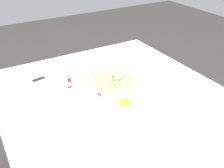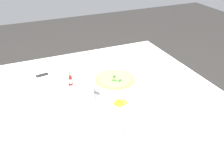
{
  "view_description": "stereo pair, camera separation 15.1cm",
  "coord_description": "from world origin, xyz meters",
  "views": [
    {
      "loc": [
        0.62,
        1.09,
        1.52
      ],
      "look_at": [
        -0.04,
        -0.04,
        0.75
      ],
      "focal_mm": 41.91,
      "sensor_mm": 36.0,
      "label": 1
    },
    {
      "loc": [
        0.48,
        1.16,
        1.52
      ],
      "look_at": [
        -0.04,
        -0.04,
        0.75
      ],
      "focal_mm": 41.91,
      "sensor_mm": 36.0,
      "label": 2
    }
  ],
  "objects": [
    {
      "name": "pizza",
      "position": [
        -0.07,
        -0.08,
        0.76
      ],
      "size": [
        0.24,
        0.24,
        0.02
      ],
      "color": "tan",
      "rests_on": "pizza_plate"
    },
    {
      "name": "hot_sauce_bottle",
      "position": [
        0.18,
        -0.16,
        0.77
      ],
      "size": [
        0.02,
        0.02,
        0.08
      ],
      "color": "#B7140F",
      "rests_on": "dining_table"
    },
    {
      "name": "napkin_folded",
      "position": [
        0.37,
        -0.3,
        0.74
      ],
      "size": [
        0.23,
        0.14,
        0.02
      ],
      "rotation": [
        0.0,
        0.0,
        0.06
      ],
      "color": "white",
      "rests_on": "dining_table"
    },
    {
      "name": "dining_table",
      "position": [
        0.0,
        0.0,
        0.61
      ],
      "size": [
        1.2,
        1.2,
        0.73
      ],
      "color": "white",
      "rests_on": "ground_plane"
    },
    {
      "name": "pizza_plate",
      "position": [
        -0.07,
        -0.08,
        0.74
      ],
      "size": [
        0.32,
        0.32,
        0.02
      ],
      "color": "white",
      "rests_on": "dining_table"
    },
    {
      "name": "coffee_cup_left_edge",
      "position": [
        0.34,
        0.11,
        0.76
      ],
      "size": [
        0.13,
        0.13,
        0.06
      ],
      "color": "white",
      "rests_on": "dining_table"
    },
    {
      "name": "coffee_cup_near_left",
      "position": [
        -0.03,
        0.4,
        0.76
      ],
      "size": [
        0.13,
        0.13,
        0.06
      ],
      "color": "white",
      "rests_on": "dining_table"
    },
    {
      "name": "coffee_cup_right_edge",
      "position": [
        0.13,
        0.36,
        0.76
      ],
      "size": [
        0.13,
        0.13,
        0.06
      ],
      "color": "white",
      "rests_on": "dining_table"
    },
    {
      "name": "pepper_shaker",
      "position": [
        0.15,
        -0.17,
        0.76
      ],
      "size": [
        0.03,
        0.03,
        0.06
      ],
      "color": "white",
      "rests_on": "dining_table"
    },
    {
      "name": "water_glass_back_corner",
      "position": [
        0.14,
        0.05,
        0.78
      ],
      "size": [
        0.07,
        0.07,
        0.11
      ],
      "color": "white",
      "rests_on": "dining_table"
    },
    {
      "name": "salt_shaker",
      "position": [
        0.21,
        -0.15,
        0.76
      ],
      "size": [
        0.03,
        0.03,
        0.06
      ],
      "color": "white",
      "rests_on": "dining_table"
    },
    {
      "name": "citrus_bowl",
      "position": [
        0.02,
        0.19,
        0.76
      ],
      "size": [
        0.15,
        0.15,
        0.07
      ],
      "color": "white",
      "rests_on": "dining_table"
    },
    {
      "name": "dinner_knife",
      "position": [
        0.37,
        -0.29,
        0.76
      ],
      "size": [
        0.2,
        0.05,
        0.01
      ],
      "rotation": [
        0.0,
        0.0,
        0.17
      ],
      "color": "silver",
      "rests_on": "napkin_folded"
    },
    {
      "name": "water_glass_far_left",
      "position": [
        -0.16,
        0.35,
        0.78
      ],
      "size": [
        0.06,
        0.06,
        0.11
      ],
      "color": "white",
      "rests_on": "dining_table"
    }
  ]
}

